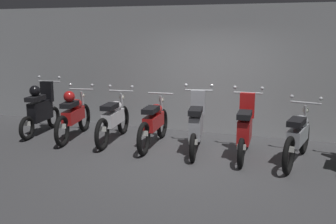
# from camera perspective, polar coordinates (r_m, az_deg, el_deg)

# --- Properties ---
(ground_plane) EXTENTS (80.00, 80.00, 0.00)m
(ground_plane) POSITION_cam_1_polar(r_m,az_deg,el_deg) (7.18, 2.93, -7.15)
(ground_plane) COLOR #424244
(back_wall) EXTENTS (16.00, 0.30, 2.90)m
(back_wall) POSITION_cam_1_polar(r_m,az_deg,el_deg) (9.05, 7.06, 6.12)
(back_wall) COLOR #9EA0A3
(back_wall) RESTS_ON ground
(motorbike_slot_0) EXTENTS (0.59, 1.68, 1.29)m
(motorbike_slot_0) POSITION_cam_1_polar(r_m,az_deg,el_deg) (9.39, -18.16, 0.38)
(motorbike_slot_0) COLOR black
(motorbike_slot_0) RESTS_ON ground
(motorbike_slot_1) EXTENTS (0.62, 1.93, 1.15)m
(motorbike_slot_1) POSITION_cam_1_polar(r_m,az_deg,el_deg) (8.79, -13.66, -0.39)
(motorbike_slot_1) COLOR black
(motorbike_slot_1) RESTS_ON ground
(motorbike_slot_2) EXTENTS (0.59, 1.95, 1.15)m
(motorbike_slot_2) POSITION_cam_1_polar(r_m,az_deg,el_deg) (8.40, -7.97, -0.96)
(motorbike_slot_2) COLOR black
(motorbike_slot_2) RESTS_ON ground
(motorbike_slot_3) EXTENTS (0.56, 1.95, 1.03)m
(motorbike_slot_3) POSITION_cam_1_polar(r_m,az_deg,el_deg) (7.99, -2.08, -1.53)
(motorbike_slot_3) COLOR black
(motorbike_slot_3) RESTS_ON ground
(motorbike_slot_4) EXTENTS (0.58, 1.67, 1.29)m
(motorbike_slot_4) POSITION_cam_1_polar(r_m,az_deg,el_deg) (7.59, 4.17, -1.98)
(motorbike_slot_4) COLOR black
(motorbike_slot_4) RESTS_ON ground
(motorbike_slot_5) EXTENTS (0.59, 1.68, 1.29)m
(motorbike_slot_5) POSITION_cam_1_polar(r_m,az_deg,el_deg) (7.39, 11.20, -2.56)
(motorbike_slot_5) COLOR black
(motorbike_slot_5) RESTS_ON ground
(motorbike_slot_6) EXTENTS (0.62, 1.93, 1.15)m
(motorbike_slot_6) POSITION_cam_1_polar(r_m,az_deg,el_deg) (7.33, 18.52, -3.37)
(motorbike_slot_6) COLOR black
(motorbike_slot_6) RESTS_ON ground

